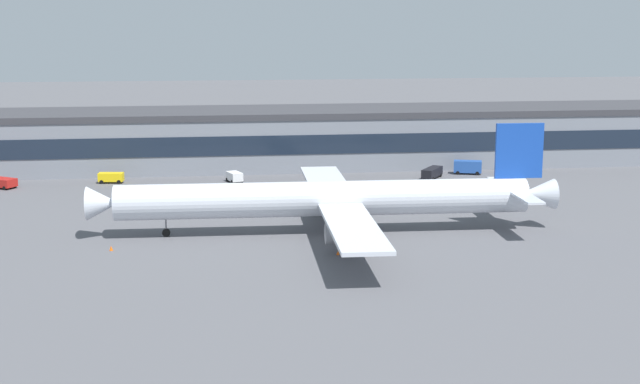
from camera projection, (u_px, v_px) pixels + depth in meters
The scene contains 10 objects.
ground_plane at pixel (344, 238), 122.47m from camera, with size 600.00×600.00×0.00m, color #56565B.
terminal_building at pixel (298, 137), 179.91m from camera, with size 156.66×19.63×11.38m.
airliner at pixel (331, 199), 124.63m from camera, with size 64.85×56.08×14.96m.
baggage_tug at pixel (234, 176), 163.00m from camera, with size 3.09×4.06×1.85m.
pushback_tractor at pixel (2, 182), 157.47m from camera, with size 5.44×4.82×1.75m.
belt_loader at pixel (432, 172), 166.88m from camera, with size 5.19×6.45×1.95m.
crew_van at pixel (468, 166), 171.23m from camera, with size 5.61×3.57×2.55m.
follow_me_car at pixel (112, 177), 162.22m from camera, with size 4.59×2.44×1.85m.
traffic_cone_0 at pixel (111, 248), 116.06m from camera, with size 0.50×0.50×0.63m, color #F2590C.
traffic_cone_1 at pixel (338, 253), 113.96m from camera, with size 0.45×0.45×0.56m, color #F2590C.
Camera 1 is at (-18.14, -117.60, 29.84)m, focal length 50.83 mm.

